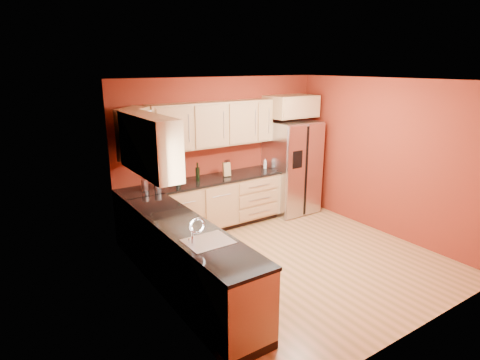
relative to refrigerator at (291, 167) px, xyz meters
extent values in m
plane|color=#A2783E|center=(-1.35, -1.62, -0.89)|extent=(4.00, 4.00, 0.00)
plane|color=silver|center=(-1.35, -1.62, 1.71)|extent=(4.00, 4.00, 0.00)
cube|color=maroon|center=(-1.35, 0.38, 0.41)|extent=(4.00, 0.04, 2.60)
cube|color=maroon|center=(-1.35, -3.62, 0.41)|extent=(4.00, 0.04, 2.60)
cube|color=maroon|center=(-3.35, -1.62, 0.41)|extent=(0.04, 4.00, 2.60)
cube|color=maroon|center=(0.65, -1.62, 0.41)|extent=(0.04, 4.00, 2.60)
cube|color=#AD7B54|center=(-1.90, 0.07, -0.45)|extent=(2.90, 0.60, 0.88)
cube|color=#AD7B54|center=(-3.05, -1.62, -0.45)|extent=(0.60, 2.80, 0.88)
cube|color=black|center=(-1.90, 0.06, 0.01)|extent=(2.90, 0.62, 0.04)
cube|color=black|center=(-3.04, -1.62, 0.01)|extent=(0.62, 2.80, 0.04)
cube|color=#AD7B54|center=(-1.60, 0.21, 0.94)|extent=(2.30, 0.33, 0.75)
cube|color=#AD7B54|center=(-3.19, -0.90, 0.94)|extent=(0.33, 1.35, 0.75)
cube|color=#AD7B54|center=(-3.02, 0.04, 0.94)|extent=(0.67, 0.67, 0.75)
cube|color=#AD7B54|center=(0.00, 0.07, 1.16)|extent=(0.92, 0.60, 0.40)
cube|color=#ABAAAF|center=(0.00, 0.00, 0.00)|extent=(0.90, 0.75, 1.78)
cube|color=white|center=(-3.33, -2.12, 0.66)|extent=(0.03, 0.90, 1.00)
cylinder|color=#ABAAAF|center=(-2.93, 0.06, 0.12)|extent=(0.12, 0.12, 0.17)
cylinder|color=#ABAAAF|center=(-2.71, 0.07, 0.13)|extent=(0.12, 0.12, 0.19)
cube|color=tan|center=(-1.43, 0.07, 0.15)|extent=(0.15, 0.14, 0.24)
cylinder|color=white|center=(-0.55, 0.12, 0.12)|extent=(0.07, 0.07, 0.18)
camera|label=1|loc=(-5.00, -5.69, 1.91)|focal=30.00mm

